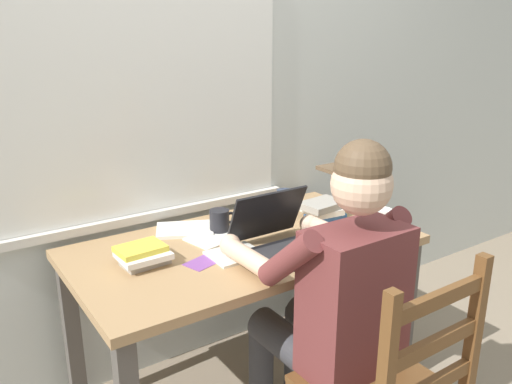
{
  "coord_description": "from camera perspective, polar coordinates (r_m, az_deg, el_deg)",
  "views": [
    {
      "loc": [
        -1.04,
        -1.61,
        1.53
      ],
      "look_at": [
        0.02,
        -0.05,
        0.94
      ],
      "focal_mm": 36.28,
      "sensor_mm": 36.0,
      "label": 1
    }
  ],
  "objects": [
    {
      "name": "coffee_mug_white",
      "position": [
        2.24,
        13.83,
        -2.99
      ],
      "size": [
        0.12,
        0.08,
        0.1
      ],
      "color": "white",
      "rests_on": "desk"
    },
    {
      "name": "laptop",
      "position": [
        1.99,
        2.79,
        -5.04
      ],
      "size": [
        0.33,
        0.32,
        0.22
      ],
      "color": "black",
      "rests_on": "desk"
    },
    {
      "name": "desk",
      "position": [
        2.11,
        -1.24,
        -8.01
      ],
      "size": [
        1.35,
        0.74,
        0.72
      ],
      "color": "#9E7A51",
      "rests_on": "ground"
    },
    {
      "name": "computer_mouse",
      "position": [
        2.11,
        10.41,
        -4.98
      ],
      "size": [
        0.06,
        0.1,
        0.03
      ],
      "primitive_type": "ellipsoid",
      "color": "black",
      "rests_on": "desk"
    },
    {
      "name": "seated_person",
      "position": [
        1.82,
        8.41,
        -11.06
      ],
      "size": [
        0.5,
        0.6,
        1.23
      ],
      "color": "brown",
      "rests_on": "ground"
    },
    {
      "name": "landscape_photo_print",
      "position": [
        1.91,
        -5.84,
        -7.7
      ],
      "size": [
        0.15,
        0.12,
        0.0
      ],
      "primitive_type": "cube",
      "rotation": [
        0.0,
        0.0,
        0.29
      ],
      "color": "#7A4293",
      "rests_on": "desk"
    },
    {
      "name": "coffee_mug_dark",
      "position": [
        2.45,
        3.27,
        -0.8
      ],
      "size": [
        0.12,
        0.08,
        0.09
      ],
      "color": "#2D384C",
      "rests_on": "desk"
    },
    {
      "name": "back_wall",
      "position": [
        2.31,
        -7.62,
        11.35
      ],
      "size": [
        6.0,
        0.08,
        2.6
      ],
      "color": "beige",
      "rests_on": "ground"
    },
    {
      "name": "coffee_mug_spare",
      "position": [
        2.17,
        -4.0,
        -3.21
      ],
      "size": [
        0.12,
        0.08,
        0.1
      ],
      "color": "black",
      "rests_on": "desk"
    },
    {
      "name": "paper_pile_back_corner",
      "position": [
        1.96,
        -2.33,
        -6.86
      ],
      "size": [
        0.19,
        0.16,
        0.01
      ],
      "primitive_type": "cube",
      "rotation": [
        0.0,
        0.0,
        -0.01
      ],
      "color": "silver",
      "rests_on": "desk"
    },
    {
      "name": "paper_pile_side",
      "position": [
        2.21,
        -7.87,
        -4.11
      ],
      "size": [
        0.28,
        0.26,
        0.01
      ],
      "primitive_type": "cube",
      "rotation": [
        0.0,
        0.0,
        -0.45
      ],
      "color": "silver",
      "rests_on": "desk"
    },
    {
      "name": "paper_pile_near_laptop",
      "position": [
        2.11,
        -4.74,
        -5.08
      ],
      "size": [
        0.22,
        0.19,
        0.01
      ],
      "primitive_type": "cube",
      "rotation": [
        0.0,
        0.0,
        0.2
      ],
      "color": "silver",
      "rests_on": "desk"
    },
    {
      "name": "book_stack_main",
      "position": [
        1.92,
        -12.34,
        -6.81
      ],
      "size": [
        0.18,
        0.16,
        0.07
      ],
      "color": "gray",
      "rests_on": "desk"
    },
    {
      "name": "book_stack_side",
      "position": [
        2.35,
        7.39,
        -1.85
      ],
      "size": [
        0.2,
        0.16,
        0.08
      ],
      "color": "#2D5B9E",
      "rests_on": "desk"
    }
  ]
}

